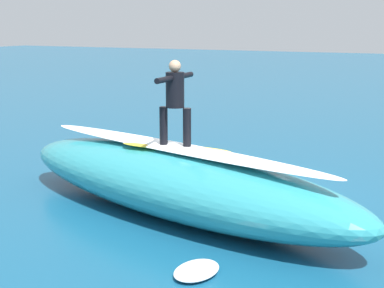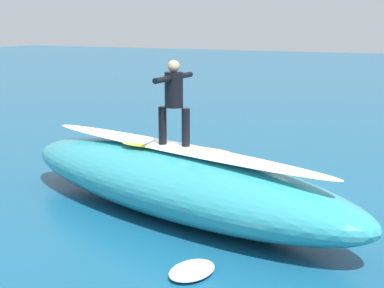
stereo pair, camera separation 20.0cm
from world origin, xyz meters
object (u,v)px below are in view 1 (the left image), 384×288
(surfboard_riding, at_px, (175,147))
(surfer_paddling, at_px, (202,171))
(surfer_riding, at_px, (175,96))
(surfboard_paddling, at_px, (205,177))

(surfboard_riding, height_order, surfer_paddling, surfboard_riding)
(surfer_riding, height_order, surfer_paddling, surfer_riding)
(surfboard_riding, relative_size, surfboard_paddling, 0.96)
(surfer_paddling, bearing_deg, surfboard_riding, -143.06)
(surfboard_riding, bearing_deg, surfboard_paddling, -80.30)
(surfboard_riding, height_order, surfboard_paddling, surfboard_riding)
(surfboard_riding, xyz_separation_m, surfer_riding, (0.00, 0.00, 0.96))
(surfboard_riding, distance_m, surfer_riding, 0.96)
(surfer_riding, bearing_deg, surfboard_riding, 0.00)
(surfer_paddling, bearing_deg, surfer_riding, -143.06)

